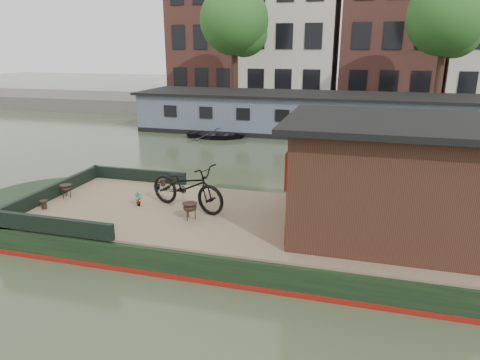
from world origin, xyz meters
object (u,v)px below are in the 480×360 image
(brazier_rear, at_px, (66,191))
(cabin, at_px, (382,176))
(brazier_front, at_px, (190,211))
(dinghy, at_px, (217,132))
(potted_plant_a, at_px, (138,199))
(bicycle, at_px, (187,186))

(brazier_rear, bearing_deg, cabin, -0.57)
(brazier_front, height_order, dinghy, brazier_front)
(potted_plant_a, distance_m, brazier_front, 1.63)
(potted_plant_a, bearing_deg, dinghy, 98.79)
(cabin, relative_size, brazier_front, 10.18)
(potted_plant_a, bearing_deg, cabin, -0.13)
(brazier_rear, distance_m, dinghy, 11.43)
(brazier_front, bearing_deg, potted_plant_a, 163.59)
(brazier_front, distance_m, brazier_rear, 3.72)
(cabin, bearing_deg, dinghy, 122.93)
(cabin, bearing_deg, brazier_rear, 179.43)
(brazier_rear, bearing_deg, brazier_front, -8.12)
(cabin, height_order, bicycle, cabin)
(potted_plant_a, xyz_separation_m, brazier_rear, (-2.12, 0.06, -0.00))
(cabin, bearing_deg, bicycle, 177.69)
(bicycle, bearing_deg, dinghy, 33.37)
(potted_plant_a, height_order, brazier_rear, potted_plant_a)
(cabin, height_order, dinghy, cabin)
(bicycle, bearing_deg, brazier_front, -135.02)
(bicycle, distance_m, brazier_rear, 3.40)
(bicycle, relative_size, potted_plant_a, 6.14)
(dinghy, bearing_deg, potted_plant_a, -174.97)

